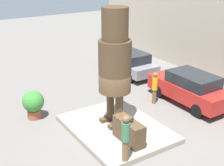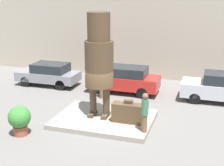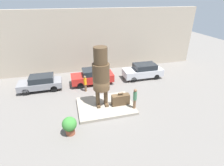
# 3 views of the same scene
# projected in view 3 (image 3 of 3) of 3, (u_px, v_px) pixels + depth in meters

# --- Properties ---
(ground_plane) EXTENTS (60.00, 60.00, 0.00)m
(ground_plane) POSITION_uv_depth(u_px,v_px,m) (106.00, 107.00, 15.01)
(ground_plane) COLOR slate
(pedestal) EXTENTS (4.69, 3.56, 0.23)m
(pedestal) POSITION_uv_depth(u_px,v_px,m) (106.00, 106.00, 14.96)
(pedestal) COLOR gray
(pedestal) RESTS_ON ground_plane
(building_backdrop) EXTENTS (28.00, 0.60, 7.31)m
(building_backdrop) POSITION_uv_depth(u_px,v_px,m) (89.00, 41.00, 20.97)
(building_backdrop) COLOR tan
(building_backdrop) RESTS_ON ground_plane
(statue_figure) EXTENTS (1.35, 1.35, 5.01)m
(statue_figure) POSITION_uv_depth(u_px,v_px,m) (101.00, 73.00, 13.63)
(statue_figure) COLOR #4C3823
(statue_figure) RESTS_ON pedestal
(giant_suitcase) EXTENTS (1.52, 0.53, 1.14)m
(giant_suitcase) POSITION_uv_depth(u_px,v_px,m) (121.00, 100.00, 14.78)
(giant_suitcase) COLOR #4C3823
(giant_suitcase) RESTS_ON pedestal
(tourist) EXTENTS (0.30, 0.30, 1.78)m
(tourist) POSITION_uv_depth(u_px,v_px,m) (135.00, 98.00, 14.06)
(tourist) COLOR brown
(tourist) RESTS_ON pedestal
(parked_car_grey) EXTENTS (4.16, 1.76, 1.51)m
(parked_car_grey) POSITION_uv_depth(u_px,v_px,m) (41.00, 82.00, 17.42)
(parked_car_grey) COLOR gray
(parked_car_grey) RESTS_ON ground_plane
(parked_car_red) EXTENTS (4.43, 1.76, 1.66)m
(parked_car_red) POSITION_uv_depth(u_px,v_px,m) (93.00, 76.00, 18.59)
(parked_car_red) COLOR #B2231E
(parked_car_red) RESTS_ON ground_plane
(parked_car_silver) EXTENTS (4.45, 1.79, 1.70)m
(parked_car_silver) POSITION_uv_depth(u_px,v_px,m) (143.00, 71.00, 19.91)
(parked_car_silver) COLOR #B7B7BC
(parked_car_silver) RESTS_ON ground_plane
(planter_pot) EXTENTS (1.00, 1.00, 1.34)m
(planter_pot) POSITION_uv_depth(u_px,v_px,m) (70.00, 125.00, 11.79)
(planter_pot) COLOR brown
(planter_pot) RESTS_ON ground_plane
(worker_hivis) EXTENTS (0.28, 0.28, 1.68)m
(worker_hivis) POSITION_uv_depth(u_px,v_px,m) (85.00, 83.00, 17.08)
(worker_hivis) COLOR brown
(worker_hivis) RESTS_ON ground_plane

